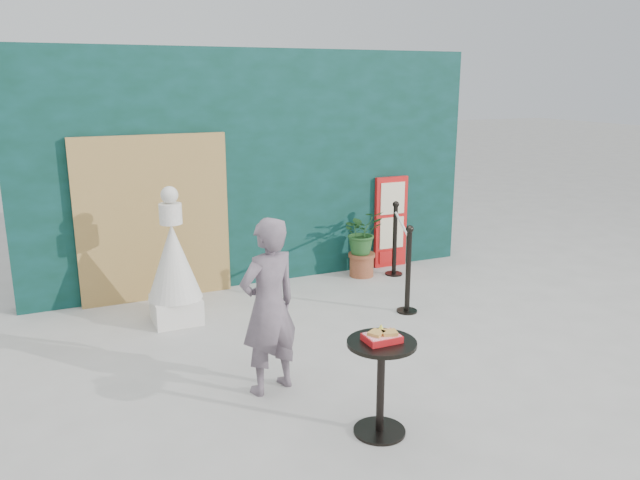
{
  "coord_description": "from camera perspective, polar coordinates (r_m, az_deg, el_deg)",
  "views": [
    {
      "loc": [
        -2.58,
        -4.53,
        2.62
      ],
      "look_at": [
        0.0,
        1.2,
        1.0
      ],
      "focal_mm": 35.0,
      "sensor_mm": 36.0,
      "label": 1
    }
  ],
  "objects": [
    {
      "name": "ground",
      "position": [
        5.83,
        4.97,
        -12.29
      ],
      "size": [
        60.0,
        60.0,
        0.0
      ],
      "primitive_type": "plane",
      "color": "#ADAAA5",
      "rests_on": "ground"
    },
    {
      "name": "back_wall",
      "position": [
        8.18,
        -5.67,
        6.52
      ],
      "size": [
        6.0,
        0.3,
        3.0
      ],
      "primitive_type": "cube",
      "color": "#0A2E23",
      "rests_on": "ground"
    },
    {
      "name": "bamboo_fence",
      "position": [
        7.73,
        -14.94,
        1.87
      ],
      "size": [
        1.8,
        0.08,
        2.0
      ],
      "primitive_type": "cube",
      "color": "tan",
      "rests_on": "ground"
    },
    {
      "name": "woman",
      "position": [
        5.29,
        -4.7,
        -6.07
      ],
      "size": [
        0.64,
        0.51,
        1.54
      ],
      "primitive_type": "imported",
      "rotation": [
        0.0,
        0.0,
        3.43
      ],
      "color": "slate",
      "rests_on": "ground"
    },
    {
      "name": "menu_board",
      "position": [
        8.94,
        6.49,
        1.64
      ],
      "size": [
        0.5,
        0.07,
        1.3
      ],
      "color": "red",
      "rests_on": "ground"
    },
    {
      "name": "statue",
      "position": [
        7.01,
        -13.22,
        -2.49
      ],
      "size": [
        0.6,
        0.6,
        1.53
      ],
      "color": "white",
      "rests_on": "ground"
    },
    {
      "name": "cafe_table",
      "position": [
        4.78,
        5.6,
        -11.97
      ],
      "size": [
        0.52,
        0.52,
        0.75
      ],
      "color": "black",
      "rests_on": "ground"
    },
    {
      "name": "food_basket",
      "position": [
        4.66,
        5.69,
        -8.77
      ],
      "size": [
        0.26,
        0.19,
        0.11
      ],
      "color": "red",
      "rests_on": "cafe_table"
    },
    {
      "name": "planter",
      "position": [
        8.47,
        3.86,
        0.17
      ],
      "size": [
        0.54,
        0.47,
        0.92
      ],
      "color": "#994732",
      "rests_on": "ground"
    },
    {
      "name": "stanchion_barrier",
      "position": [
        7.89,
        7.41,
        -1.29
      ],
      "size": [
        0.84,
        1.54,
        1.03
      ],
      "color": "black",
      "rests_on": "ground"
    }
  ]
}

